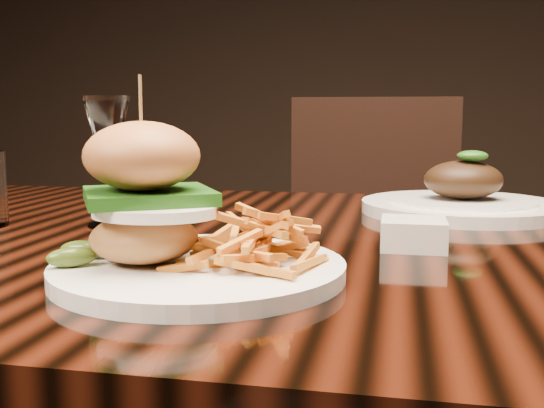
% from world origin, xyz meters
% --- Properties ---
extents(dining_table, '(1.60, 0.90, 0.75)m').
position_xyz_m(dining_table, '(0.00, 0.00, 0.67)').
color(dining_table, black).
rests_on(dining_table, ground).
extents(burger_plate, '(0.28, 0.28, 0.19)m').
position_xyz_m(burger_plate, '(-0.10, -0.23, 0.80)').
color(burger_plate, white).
rests_on(burger_plate, dining_table).
extents(ramekin, '(0.09, 0.09, 0.03)m').
position_xyz_m(ramekin, '(0.11, -0.05, 0.77)').
color(ramekin, white).
rests_on(ramekin, dining_table).
extents(wine_glass, '(0.07, 0.07, 0.18)m').
position_xyz_m(wine_glass, '(-0.29, 0.02, 0.88)').
color(wine_glass, white).
rests_on(wine_glass, dining_table).
extents(far_dish, '(0.31, 0.31, 0.10)m').
position_xyz_m(far_dish, '(0.19, 0.24, 0.77)').
color(far_dish, white).
rests_on(far_dish, dining_table).
extents(chair_far, '(0.47, 0.48, 0.95)m').
position_xyz_m(chair_far, '(0.02, 0.89, 0.54)').
color(chair_far, black).
rests_on(chair_far, ground).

